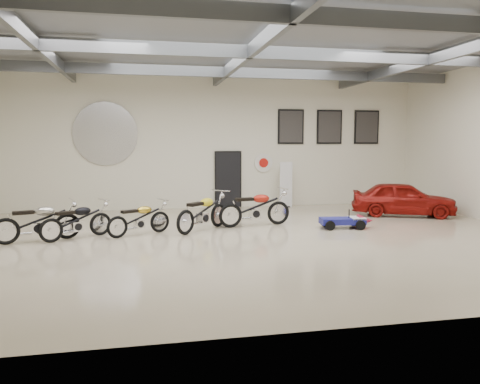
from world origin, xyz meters
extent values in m
cube|color=#C6B497|center=(0.00, 0.00, 0.00)|extent=(16.00, 12.00, 0.01)
cube|color=slate|center=(0.00, 0.00, 5.00)|extent=(16.00, 12.00, 0.01)
cube|color=#ECE6CB|center=(0.00, 6.00, 2.50)|extent=(16.00, 0.02, 5.00)
cube|color=black|center=(0.50, 5.95, 1.05)|extent=(0.92, 0.08, 2.10)
imported|color=maroon|center=(6.00, 2.71, 0.58)|extent=(2.64, 3.68, 1.16)
camera|label=1|loc=(-2.63, -11.69, 2.52)|focal=35.00mm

